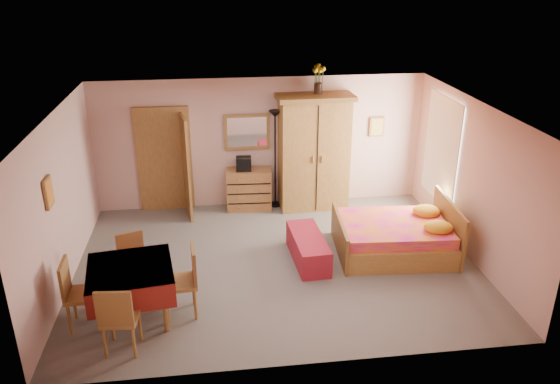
{
  "coord_description": "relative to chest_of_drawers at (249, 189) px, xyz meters",
  "views": [
    {
      "loc": [
        -0.96,
        -7.83,
        4.6
      ],
      "look_at": [
        0.1,
        0.3,
        1.15
      ],
      "focal_mm": 35.0,
      "sensor_mm": 36.0,
      "label": 1
    }
  ],
  "objects": [
    {
      "name": "chair_north",
      "position": [
        -1.93,
        -2.77,
        0.03
      ],
      "size": [
        0.52,
        0.52,
        0.89
      ],
      "primitive_type": "cube",
      "rotation": [
        0.0,
        0.0,
        3.48
      ],
      "color": "olive",
      "rests_on": "floor"
    },
    {
      "name": "chair_west",
      "position": [
        -2.5,
        -3.56,
        0.08
      ],
      "size": [
        0.47,
        0.47,
        1.0
      ],
      "primitive_type": "cube",
      "rotation": [
        0.0,
        0.0,
        -1.53
      ],
      "color": "#A67238",
      "rests_on": "floor"
    },
    {
      "name": "dining_table",
      "position": [
        -1.87,
        -3.51,
        -0.01
      ],
      "size": [
        1.26,
        1.26,
        0.82
      ],
      "primitive_type": "cube",
      "rotation": [
        0.0,
        0.0,
        0.14
      ],
      "color": "maroon",
      "rests_on": "floor"
    },
    {
      "name": "chair_east",
      "position": [
        -1.23,
        -3.46,
        0.1
      ],
      "size": [
        0.51,
        0.51,
        1.03
      ],
      "primitive_type": "cube",
      "rotation": [
        0.0,
        0.0,
        1.65
      ],
      "color": "#A07336",
      "rests_on": "floor"
    },
    {
      "name": "bench",
      "position": [
        0.81,
        -2.2,
        -0.2
      ],
      "size": [
        0.56,
        1.35,
        0.44
      ],
      "primitive_type": "cube",
      "rotation": [
        0.0,
        0.0,
        0.05
      ],
      "color": "maroon",
      "rests_on": "floor"
    },
    {
      "name": "wall_right",
      "position": [
        3.52,
        -2.25,
        0.88
      ],
      "size": [
        0.1,
        5.0,
        2.6
      ],
      "primitive_type": "cube",
      "color": "#CA9D92",
      "rests_on": "floor"
    },
    {
      "name": "wall_mirror",
      "position": [
        0.0,
        0.21,
        1.13
      ],
      "size": [
        0.89,
        0.07,
        0.7
      ],
      "primitive_type": "cube",
      "rotation": [
        0.0,
        0.0,
        0.02
      ],
      "color": "silver",
      "rests_on": "wall_back"
    },
    {
      "name": "floor_lamp",
      "position": [
        0.54,
        0.09,
        0.58
      ],
      "size": [
        0.33,
        0.33,
        1.98
      ],
      "primitive_type": "cube",
      "rotation": [
        0.0,
        0.0,
        0.37
      ],
      "color": "black",
      "rests_on": "floor"
    },
    {
      "name": "chair_south",
      "position": [
        -1.94,
        -4.15,
        0.08
      ],
      "size": [
        0.49,
        0.49,
        0.99
      ],
      "primitive_type": "cube",
      "rotation": [
        0.0,
        0.0,
        -0.1
      ],
      "color": "olive",
      "rests_on": "floor"
    },
    {
      "name": "wardrobe",
      "position": [
        1.29,
        -0.03,
        0.74
      ],
      "size": [
        1.5,
        0.81,
        2.31
      ],
      "primitive_type": "cube",
      "rotation": [
        0.0,
        0.0,
        0.03
      ],
      "color": "#A77738",
      "rests_on": "floor"
    },
    {
      "name": "wall_left",
      "position": [
        -2.98,
        -2.25,
        0.88
      ],
      "size": [
        0.1,
        5.0,
        2.6
      ],
      "primitive_type": "cube",
      "color": "#CA9D92",
      "rests_on": "floor"
    },
    {
      "name": "sunflower_vase",
      "position": [
        1.36,
        0.04,
        2.17
      ],
      "size": [
        0.23,
        0.23,
        0.56
      ],
      "primitive_type": "cube",
      "rotation": [
        0.0,
        0.0,
        -0.05
      ],
      "color": "yellow",
      "rests_on": "wardrobe"
    },
    {
      "name": "floor",
      "position": [
        0.27,
        -2.25,
        -0.42
      ],
      "size": [
        6.5,
        6.5,
        0.0
      ],
      "primitive_type": "plane",
      "color": "slate",
      "rests_on": "ground"
    },
    {
      "name": "ceiling",
      "position": [
        0.27,
        -2.25,
        2.18
      ],
      "size": [
        6.5,
        6.5,
        0.0
      ],
      "primitive_type": "plane",
      "rotation": [
        3.14,
        0.0,
        0.0
      ],
      "color": "brown",
      "rests_on": "wall_back"
    },
    {
      "name": "window",
      "position": [
        3.48,
        -1.05,
        1.03
      ],
      "size": [
        0.08,
        1.4,
        1.95
      ],
      "primitive_type": "cube",
      "color": "white",
      "rests_on": "wall_right"
    },
    {
      "name": "bed",
      "position": [
        2.31,
        -2.11,
        0.04
      ],
      "size": [
        2.06,
        1.67,
        0.9
      ],
      "primitive_type": "cube",
      "rotation": [
        0.0,
        0.0,
        -0.07
      ],
      "color": "#DB1588",
      "rests_on": "floor"
    },
    {
      "name": "picture_left",
      "position": [
        -2.95,
        -2.85,
        1.28
      ],
      "size": [
        0.04,
        0.32,
        0.42
      ],
      "primitive_type": "cube",
      "color": "orange",
      "rests_on": "wall_left"
    },
    {
      "name": "picture_back",
      "position": [
        2.62,
        0.22,
        1.13
      ],
      "size": [
        0.3,
        0.04,
        0.4
      ],
      "primitive_type": "cube",
      "color": "#D8BF59",
      "rests_on": "wall_back"
    },
    {
      "name": "doorway",
      "position": [
        -1.63,
        0.22,
        0.61
      ],
      "size": [
        1.06,
        0.12,
        2.15
      ],
      "primitive_type": "cube",
      "color": "#9E6B35",
      "rests_on": "floor"
    },
    {
      "name": "wall_front",
      "position": [
        0.27,
        -4.75,
        0.88
      ],
      "size": [
        6.5,
        0.1,
        2.6
      ],
      "primitive_type": "cube",
      "color": "#CA9D92",
      "rests_on": "floor"
    },
    {
      "name": "chest_of_drawers",
      "position": [
        0.0,
        0.0,
        0.0
      ],
      "size": [
        0.9,
        0.49,
        0.83
      ],
      "primitive_type": "cube",
      "rotation": [
        0.0,
        0.0,
        -0.06
      ],
      "color": "#9A6334",
      "rests_on": "floor"
    },
    {
      "name": "wall_back",
      "position": [
        0.27,
        0.25,
        0.88
      ],
      "size": [
        6.5,
        0.1,
        2.6
      ],
      "primitive_type": "cube",
      "color": "#CA9D92",
      "rests_on": "floor"
    },
    {
      "name": "stereo",
      "position": [
        -0.09,
        -0.01,
        0.55
      ],
      "size": [
        0.31,
        0.23,
        0.27
      ],
      "primitive_type": "cube",
      "rotation": [
        0.0,
        0.0,
        -0.06
      ],
      "color": "black",
      "rests_on": "chest_of_drawers"
    }
  ]
}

